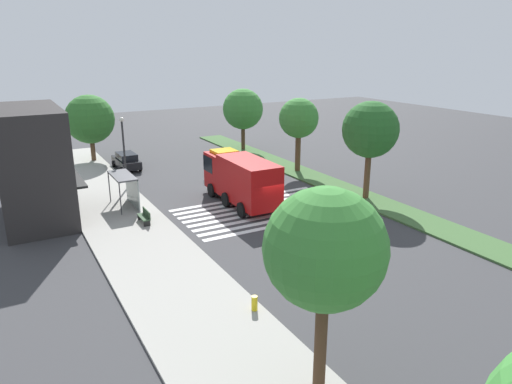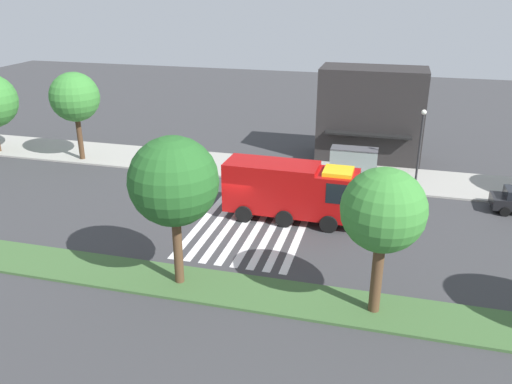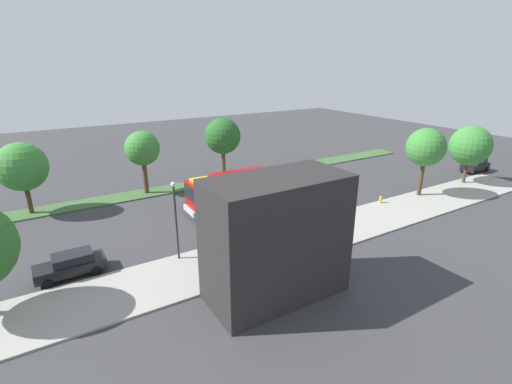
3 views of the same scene
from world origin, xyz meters
TOP-DOWN VIEW (x-y plane):
  - ground_plane at (0.00, 0.00)m, footprint 120.00×120.00m
  - sidewalk at (0.00, 9.69)m, footprint 60.00×5.65m
  - median_strip at (0.00, -8.36)m, footprint 60.00×3.00m
  - crosswalk at (1.37, 0.00)m, footprint 6.75×12.35m
  - fire_truck at (3.74, 0.75)m, footprint 8.63×2.99m
  - bus_stop_shelter at (6.77, 8.51)m, footprint 3.50×1.40m
  - bench_near_shelter at (2.77, 8.49)m, footprint 1.60×0.50m
  - street_lamp at (11.34, 7.46)m, footprint 0.36×0.36m
  - storefront_building at (7.52, 14.66)m, footprint 8.61×5.10m
  - sidewalk_tree_west at (-16.11, 7.86)m, footprint 4.05×4.05m
  - median_tree_far_west at (-0.33, -8.36)m, footprint 4.30×4.30m
  - median_tree_west at (9.29, -8.36)m, footprint 3.71×3.71m
  - fire_hydrant at (-10.55, 7.36)m, footprint 0.28×0.28m

SIDE VIEW (x-z plane):
  - ground_plane at x=0.00m, z-range 0.00..0.00m
  - crosswalk at x=1.37m, z-range 0.00..0.01m
  - sidewalk at x=0.00m, z-range 0.00..0.14m
  - median_strip at x=0.00m, z-range 0.00..0.14m
  - fire_hydrant at x=-10.55m, z-range 0.14..0.84m
  - bench_near_shelter at x=2.77m, z-range 0.14..1.04m
  - bus_stop_shelter at x=6.77m, z-range 0.66..3.12m
  - fire_truck at x=3.74m, z-range 0.24..3.93m
  - street_lamp at x=11.34m, z-range 0.69..6.68m
  - storefront_building at x=7.52m, z-range 0.00..7.77m
  - median_tree_west at x=9.29m, z-range 1.68..8.58m
  - sidewalk_tree_west at x=-16.11m, z-range 1.75..9.10m
  - median_tree_far_west at x=-0.33m, z-range 1.74..9.31m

